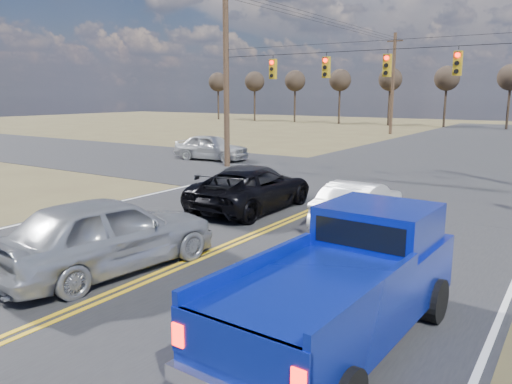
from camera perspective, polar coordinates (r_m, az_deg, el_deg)
The scene contains 12 objects.
ground at distance 9.81m, azimuth -25.07°, elevation -14.36°, with size 160.00×160.00×0.00m, color brown.
road_main at distance 16.88m, azimuth 5.03°, elevation -2.78°, with size 14.00×120.00×0.02m, color #28282B.
road_cross at distance 24.09m, azimuth 14.14°, elevation 1.13°, with size 120.00×12.00×0.02m, color #28282B.
signal_gantry at distance 23.40m, azimuth 15.75°, elevation 13.23°, with size 19.60×4.83×10.00m.
utility_poles at distance 22.83m, azimuth 13.92°, elevation 13.79°, with size 19.60×58.32×10.00m.
treeline at distance 32.39m, azimuth 20.08°, elevation 13.42°, with size 87.00×117.80×7.40m.
pickup_truck at distance 8.39m, azimuth 10.24°, elevation -10.23°, with size 2.45×5.68×2.10m.
silver_suv at distance 12.00m, azimuth -16.62°, elevation -4.55°, with size 2.13×5.29×1.80m, color #93959B.
black_suv at distance 17.68m, azimuth -0.43°, elevation 0.38°, with size 2.48×5.37×1.49m, color black.
white_car_queue at distance 15.87m, azimuth 11.68°, elevation -1.28°, with size 1.48×4.24×1.40m, color white.
dgrey_car_queue at distance 18.27m, azimuth -0.41°, elevation 0.77°, with size 2.13×5.24×1.52m, color #2B2C2F.
cross_car_west at distance 31.12m, azimuth -5.12°, elevation 5.11°, with size 4.71×1.89×1.60m, color silver.
Camera 1 is at (7.75, -4.44, 4.05)m, focal length 35.00 mm.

